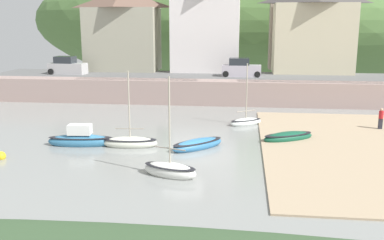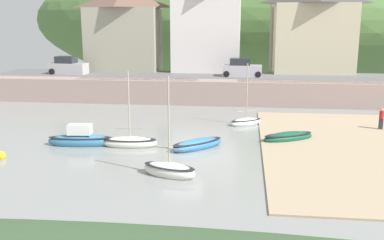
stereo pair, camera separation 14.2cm
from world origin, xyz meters
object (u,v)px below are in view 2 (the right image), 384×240
waterfront_building_right (314,29)px  fishing_boat_green (80,139)px  parked_car_near_slipway (68,67)px  rowboat_small_beached (246,121)px  parked_car_by_wall (242,69)px  church_with_spire (283,8)px  person_on_slipway (381,118)px  sailboat_far_left (130,142)px  sailboat_white_hull (288,137)px  motorboat_with_cabin (197,145)px  mooring_buoy (1,156)px  sailboat_nearest_shore (169,170)px  waterfront_building_centre (207,19)px  waterfront_building_left (123,30)px

waterfront_building_right → fishing_boat_green: bearing=-127.1°
waterfront_building_right → parked_car_near_slipway: (-27.20, -4.50, -4.09)m
rowboat_small_beached → parked_car_by_wall: 12.81m
church_with_spire → person_on_slipway: size_ratio=8.81×
waterfront_building_right → parked_car_by_wall: 9.99m
rowboat_small_beached → sailboat_far_left: size_ratio=0.97×
sailboat_white_hull → fishing_boat_green: (-14.01, -2.83, 0.15)m
rowboat_small_beached → sailboat_white_hull: bearing=-90.1°
sailboat_white_hull → fishing_boat_green: bearing=162.9°
sailboat_white_hull → fishing_boat_green: size_ratio=0.89×
fishing_boat_green → motorboat_with_cabin: bearing=-4.1°
parked_car_by_wall → mooring_buoy: bearing=-120.4°
church_with_spire → sailboat_nearest_shore: church_with_spire is taller
church_with_spire → motorboat_with_cabin: (-7.28, -28.20, -9.51)m
waterfront_building_centre → rowboat_small_beached: waterfront_building_centre is taller
waterfront_building_left → waterfront_building_right: (21.98, 0.00, 0.17)m
sailboat_nearest_shore → parked_car_by_wall: 25.56m
sailboat_nearest_shore → mooring_buoy: bearing=-170.7°
waterfront_building_left → motorboat_with_cabin: 27.64m
waterfront_building_left → person_on_slipway: bearing=-35.3°
sailboat_far_left → person_on_slipway: bearing=16.1°
rowboat_small_beached → sailboat_far_left: (-7.68, -7.31, 0.02)m
motorboat_with_cabin → parked_car_near_slipway: bearing=86.3°
waterfront_building_left → sailboat_far_left: waterfront_building_left is taller
sailboat_white_hull → rowboat_small_beached: 5.45m
waterfront_building_right → waterfront_building_left: bearing=180.0°
waterfront_building_left → mooring_buoy: bearing=-90.3°
rowboat_small_beached → mooring_buoy: 18.38m
waterfront_building_centre → person_on_slipway: bearing=-49.6°
motorboat_with_cabin → mooring_buoy: size_ratio=6.45×
church_with_spire → waterfront_building_centre: bearing=-155.8°
motorboat_with_cabin → parked_car_by_wall: 20.08m
waterfront_building_centre → sailboat_nearest_shore: bearing=-88.7°
sailboat_far_left → mooring_buoy: size_ratio=9.08×
person_on_slipway → church_with_spire: bearing=105.8°
mooring_buoy → rowboat_small_beached: bearing=36.4°
church_with_spire → fishing_boat_green: church_with_spire is taller
parked_car_by_wall → waterfront_building_left: bearing=163.2°
waterfront_building_left → rowboat_small_beached: waterfront_building_left is taller
sailboat_nearest_shore → parked_car_by_wall: sailboat_nearest_shore is taller
waterfront_building_right → church_with_spire: (-3.24, 4.00, 2.46)m
sailboat_far_left → waterfront_building_right: bearing=53.9°
waterfront_building_centre → parked_car_near_slipway: 16.56m
fishing_boat_green → rowboat_small_beached: size_ratio=0.88×
sailboat_nearest_shore → person_on_slipway: sailboat_nearest_shore is taller
church_with_spire → parked_car_near_slipway: church_with_spire is taller
waterfront_building_centre → parked_car_by_wall: 8.06m
waterfront_building_left → rowboat_small_beached: 23.42m
waterfront_building_centre → fishing_boat_green: bearing=-104.5°
waterfront_building_centre → sailboat_white_hull: waterfront_building_centre is taller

